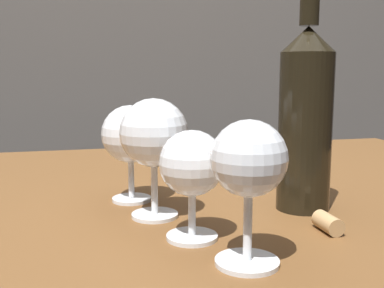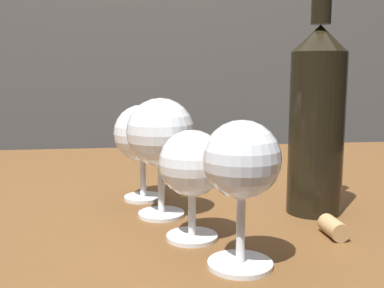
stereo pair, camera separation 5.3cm
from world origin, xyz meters
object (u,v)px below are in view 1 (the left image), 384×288
(wine_glass_cabernet, at_px, (154,135))
(wine_bottle, at_px, (305,115))
(wine_glass_chardonnay, at_px, (192,165))
(wine_glass_rose, at_px, (249,163))
(cork, at_px, (328,223))
(wine_glass_port, at_px, (130,136))

(wine_glass_cabernet, relative_size, wine_bottle, 0.48)
(wine_glass_chardonnay, bearing_deg, wine_glass_cabernet, 107.53)
(wine_bottle, bearing_deg, wine_glass_rose, -131.22)
(wine_glass_rose, xyz_separation_m, cork, (0.13, 0.07, -0.09))
(wine_glass_cabernet, xyz_separation_m, cork, (0.20, -0.11, -0.10))
(cork, bearing_deg, wine_glass_cabernet, 151.11)
(wine_glass_rose, xyz_separation_m, wine_glass_port, (-0.09, 0.26, -0.01))
(wine_glass_rose, distance_m, wine_bottle, 0.22)
(wine_glass_cabernet, height_order, wine_glass_port, wine_glass_cabernet)
(cork, bearing_deg, wine_glass_port, 138.23)
(wine_glass_port, relative_size, wine_bottle, 0.44)
(wine_glass_port, height_order, wine_bottle, wine_bottle)
(wine_glass_cabernet, xyz_separation_m, wine_glass_port, (-0.02, 0.09, -0.01))
(wine_glass_cabernet, bearing_deg, wine_glass_port, 103.99)
(wine_glass_chardonnay, xyz_separation_m, wine_glass_port, (-0.05, 0.18, 0.01))
(wine_glass_chardonnay, bearing_deg, wine_glass_port, 105.84)
(wine_bottle, height_order, cork, wine_bottle)
(wine_glass_port, bearing_deg, cork, -41.77)
(wine_glass_cabernet, relative_size, wine_glass_port, 1.10)
(wine_glass_rose, relative_size, wine_glass_port, 1.03)
(wine_glass_rose, height_order, wine_glass_cabernet, wine_glass_cabernet)
(wine_glass_cabernet, height_order, wine_bottle, wine_bottle)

